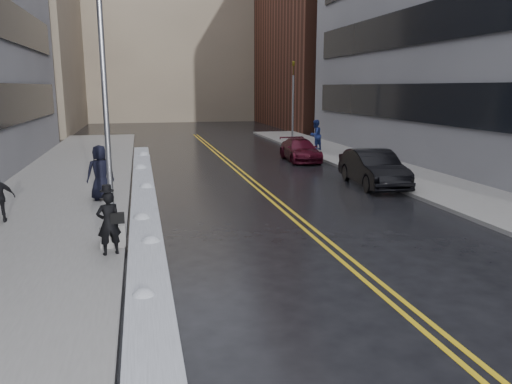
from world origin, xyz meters
TOP-DOWN VIEW (x-y plane):
  - ground at (0.00, 0.00)m, footprint 160.00×160.00m
  - sidewalk_west at (-5.75, 10.00)m, footprint 5.50×50.00m
  - sidewalk_east at (10.00, 10.00)m, footprint 4.00×50.00m
  - lane_line_left at (2.35, 10.00)m, footprint 0.12×50.00m
  - lane_line_right at (2.65, 10.00)m, footprint 0.12×50.00m
  - snow_ridge at (-2.45, 8.00)m, footprint 0.90×30.00m
  - building_west_far at (-15.50, 44.00)m, footprint 14.00×22.00m
  - building_far at (2.00, 60.00)m, footprint 36.00×16.00m
  - lamppost at (-3.30, 2.00)m, footprint 0.65×0.65m
  - fire_hydrant at (9.00, 10.00)m, footprint 0.26×0.26m
  - traffic_signal at (8.50, 24.00)m, footprint 0.16×0.20m
  - pedestrian_fedora at (-3.35, 1.22)m, footprint 0.68×0.54m
  - pedestrian_c at (-3.99, 7.83)m, footprint 1.13×0.86m
  - pedestrian_east at (9.00, 20.40)m, footprint 1.24×1.17m
  - car_black at (7.50, 8.63)m, footprint 2.09×4.98m
  - car_maroon at (6.79, 16.85)m, footprint 1.99×4.49m

SIDE VIEW (x-z plane):
  - ground at x=0.00m, z-range 0.00..0.00m
  - lane_line_left at x=2.35m, z-range 0.00..0.01m
  - lane_line_right at x=2.65m, z-range 0.00..0.01m
  - sidewalk_west at x=-5.75m, z-range 0.00..0.15m
  - sidewalk_east at x=10.00m, z-range 0.00..0.15m
  - snow_ridge at x=-2.45m, z-range 0.00..0.34m
  - fire_hydrant at x=9.00m, z-range 0.18..0.91m
  - car_maroon at x=6.79m, z-range 0.00..1.28m
  - car_black at x=7.50m, z-range 0.00..1.60m
  - pedestrian_fedora at x=-3.35m, z-range 0.15..1.78m
  - pedestrian_east at x=9.00m, z-range 0.15..2.18m
  - pedestrian_c at x=-3.99m, z-range 0.15..2.22m
  - lamppost at x=-3.30m, z-range -1.28..6.35m
  - traffic_signal at x=8.50m, z-range 0.40..6.40m
  - building_west_far at x=-15.50m, z-range 0.00..18.00m
  - building_far at x=2.00m, z-range 0.00..22.00m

